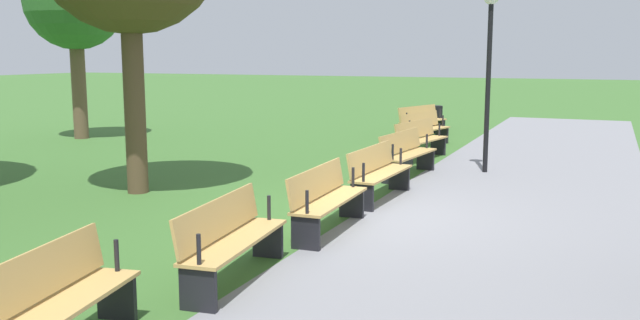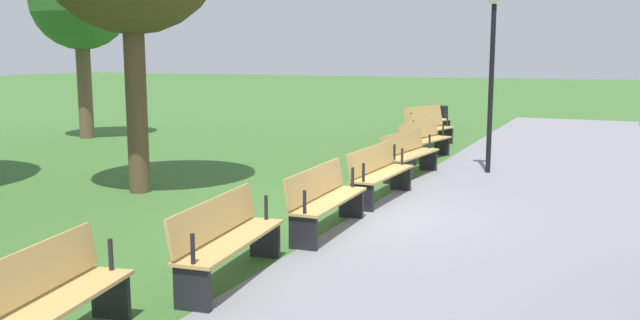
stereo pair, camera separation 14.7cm
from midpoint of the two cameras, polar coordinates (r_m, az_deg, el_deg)
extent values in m
plane|color=#3D6B2D|center=(10.37, 3.78, -4.61)|extent=(120.00, 120.00, 0.00)
cube|color=gray|center=(9.87, 15.13, -5.58)|extent=(34.75, 4.25, 0.01)
cube|color=tan|center=(20.28, 9.30, 3.24)|extent=(1.97, 1.03, 0.04)
cube|color=tan|center=(20.36, 8.84, 3.96)|extent=(1.87, 0.71, 0.40)
cube|color=black|center=(21.06, 10.63, 2.77)|extent=(0.17, 0.37, 0.43)
cylinder|color=black|center=(21.01, 10.71, 3.84)|extent=(0.06, 0.06, 0.30)
cube|color=black|center=(19.55, 7.83, 2.38)|extent=(0.17, 0.37, 0.43)
cylinder|color=black|center=(19.50, 7.90, 3.52)|extent=(0.06, 0.06, 0.30)
cube|color=tan|center=(18.02, 9.50, 2.53)|extent=(1.98, 0.90, 0.04)
cube|color=tan|center=(18.09, 8.96, 3.34)|extent=(1.90, 0.58, 0.40)
cube|color=black|center=(18.84, 10.81, 2.05)|extent=(0.15, 0.38, 0.43)
cylinder|color=black|center=(18.79, 10.90, 3.24)|extent=(0.05, 0.05, 0.30)
cube|color=black|center=(17.26, 8.03, 1.50)|extent=(0.15, 0.38, 0.43)
cylinder|color=black|center=(17.20, 8.12, 2.80)|extent=(0.05, 0.05, 0.30)
cube|color=tan|center=(15.76, 9.17, 1.63)|extent=(1.98, 0.78, 0.04)
cube|color=tan|center=(15.81, 8.54, 2.55)|extent=(1.92, 0.45, 0.40)
cube|color=black|center=(16.61, 10.48, 1.15)|extent=(0.13, 0.38, 0.43)
cylinder|color=black|center=(16.55, 10.58, 2.50)|extent=(0.05, 0.05, 0.30)
cube|color=black|center=(14.98, 7.68, 0.38)|extent=(0.13, 0.38, 0.43)
cylinder|color=black|center=(14.92, 7.78, 1.88)|extent=(0.05, 0.05, 0.30)
cube|color=tan|center=(13.52, 8.05, 0.45)|extent=(1.97, 0.64, 0.04)
cube|color=tan|center=(13.56, 7.29, 1.53)|extent=(1.93, 0.31, 0.40)
cube|color=black|center=(14.39, 9.39, -0.01)|extent=(0.10, 0.38, 0.43)
cylinder|color=black|center=(14.33, 9.50, 1.55)|extent=(0.05, 0.05, 0.30)
cube|color=black|center=(12.73, 6.50, -1.11)|extent=(0.10, 0.38, 0.43)
cylinder|color=black|center=(12.66, 6.61, 0.65)|extent=(0.05, 0.05, 0.30)
cube|color=tan|center=(11.33, 5.69, -1.15)|extent=(1.95, 0.51, 0.04)
cube|color=tan|center=(11.36, 4.76, 0.13)|extent=(1.93, 0.17, 0.40)
cube|color=black|center=(12.21, 7.15, -1.55)|extent=(0.07, 0.38, 0.43)
cylinder|color=black|center=(12.14, 7.27, 0.28)|extent=(0.05, 0.05, 0.30)
cube|color=black|center=(10.55, 3.96, -3.17)|extent=(0.07, 0.38, 0.43)
cylinder|color=black|center=(10.46, 4.08, -1.07)|extent=(0.05, 0.05, 0.30)
cube|color=tan|center=(9.24, 1.25, -3.41)|extent=(1.95, 0.51, 0.04)
cube|color=tan|center=(9.26, 0.10, -1.85)|extent=(1.93, 0.17, 0.40)
cube|color=black|center=(10.12, 3.06, -3.68)|extent=(0.07, 0.38, 0.43)
cylinder|color=black|center=(10.04, 3.19, -1.49)|extent=(0.05, 0.05, 0.30)
cube|color=black|center=(8.48, -0.92, -6.17)|extent=(0.07, 0.38, 0.43)
cylinder|color=black|center=(8.37, -0.80, -3.58)|extent=(0.05, 0.05, 0.30)
cube|color=tan|center=(7.34, -6.82, -6.75)|extent=(1.97, 0.64, 0.04)
cube|color=tan|center=(7.36, -8.28, -4.79)|extent=(1.93, 0.31, 0.40)
cube|color=black|center=(8.20, -4.15, -6.71)|extent=(0.10, 0.38, 0.43)
cylinder|color=black|center=(8.10, -4.05, -4.03)|extent=(0.05, 0.05, 0.30)
cube|color=black|center=(6.64, -10.09, -10.66)|extent=(0.10, 0.38, 0.43)
cylinder|color=black|center=(6.51, -10.03, -7.40)|extent=(0.05, 0.05, 0.30)
cube|color=tan|center=(5.84, -21.24, -11.49)|extent=(1.98, 0.78, 0.04)
cube|color=tan|center=(5.88, -23.00, -8.97)|extent=(1.92, 0.45, 0.40)
cube|color=black|center=(6.63, -16.59, -10.92)|extent=(0.13, 0.38, 0.43)
cylinder|color=black|center=(6.50, -16.59, -7.66)|extent=(0.05, 0.05, 0.30)
cylinder|color=brown|center=(20.67, -19.01, 5.92)|extent=(0.41, 0.41, 3.01)
sphere|color=#336B2D|center=(20.71, -19.36, 12.58)|extent=(2.77, 2.77, 2.77)
cylinder|color=brown|center=(12.20, -14.88, 5.03)|extent=(0.36, 0.36, 3.31)
cylinder|color=black|center=(14.21, 14.49, 5.76)|extent=(0.10, 0.10, 3.41)
cylinder|color=black|center=(22.30, 10.31, 3.54)|extent=(0.46, 0.46, 0.76)
camera|label=1|loc=(0.07, -89.60, 0.06)|focal=38.00mm
camera|label=2|loc=(0.07, 90.40, -0.06)|focal=38.00mm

